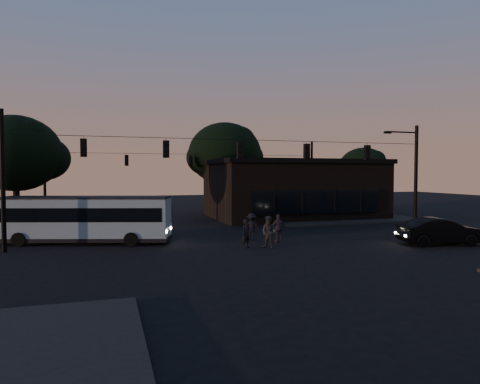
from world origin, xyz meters
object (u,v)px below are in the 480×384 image
object	(u,v)px
building	(293,189)
pedestrian_d	(252,227)
bus	(86,217)
car	(441,231)
pedestrian_c	(278,228)
pedestrian_a	(246,234)
pedestrian_b	(269,232)

from	to	relation	value
building	pedestrian_d	bearing A→B (deg)	-124.42
bus	car	bearing A→B (deg)	-2.21
bus	pedestrian_c	xyz separation A→B (m)	(11.05, -3.05, -0.71)
pedestrian_a	pedestrian_b	bearing A→B (deg)	-45.54
building	pedestrian_c	size ratio (longest dim) A/B	9.12
pedestrian_b	pedestrian_c	bearing A→B (deg)	102.85
car	pedestrian_a	world-z (taller)	pedestrian_a
pedestrian_b	pedestrian_c	distance (m)	2.21
car	pedestrian_b	bearing A→B (deg)	92.25
building	pedestrian_d	xyz separation A→B (m)	(-8.27, -12.08, -1.87)
car	pedestrian_d	bearing A→B (deg)	76.97
building	pedestrian_a	world-z (taller)	building
pedestrian_a	pedestrian_d	xyz separation A→B (m)	(1.17, 2.46, 0.04)
pedestrian_d	pedestrian_c	bearing A→B (deg)	157.95
building	car	size ratio (longest dim) A/B	3.24
building	bus	size ratio (longest dim) A/B	1.52
building	pedestrian_c	bearing A→B (deg)	-117.74
pedestrian_a	pedestrian_c	world-z (taller)	pedestrian_c
pedestrian_b	pedestrian_d	distance (m)	2.97
bus	pedestrian_d	distance (m)	9.95
pedestrian_a	pedestrian_b	size ratio (longest dim) A/B	0.89
pedestrian_a	pedestrian_d	bearing A→B (deg)	42.67
building	pedestrian_d	distance (m)	14.76
pedestrian_c	pedestrian_d	size ratio (longest dim) A/B	1.01
building	pedestrian_b	world-z (taller)	building
pedestrian_d	bus	bearing A→B (deg)	9.64
bus	pedestrian_b	distance (m)	10.89
pedestrian_c	pedestrian_d	bearing A→B (deg)	-45.19
pedestrian_c	pedestrian_d	xyz separation A→B (m)	(-1.30, 1.19, -0.01)
bus	pedestrian_d	size ratio (longest dim) A/B	6.05
bus	pedestrian_b	bearing A→B (deg)	-9.60
pedestrian_d	building	bearing A→B (deg)	-103.97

